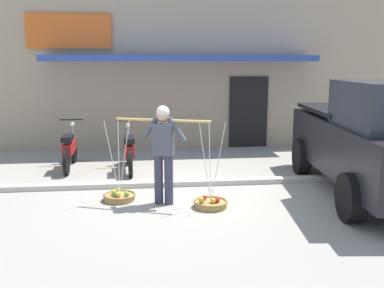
% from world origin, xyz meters
% --- Properties ---
extents(ground_plane, '(90.00, 90.00, 0.00)m').
position_xyz_m(ground_plane, '(0.00, 0.00, 0.00)').
color(ground_plane, '#9E998C').
extents(sidewalk_curb, '(20.00, 0.24, 0.10)m').
position_xyz_m(sidewalk_curb, '(0.00, 0.70, 0.05)').
color(sidewalk_curb, '#BAB4A5').
rests_on(sidewalk_curb, ground).
extents(fruit_vendor, '(1.56, 0.59, 1.70)m').
position_xyz_m(fruit_vendor, '(-0.39, -0.39, 0.98)').
color(fruit_vendor, '#38384C').
rests_on(fruit_vendor, ground).
extents(fruit_basket_left_side, '(0.58, 0.58, 1.45)m').
position_xyz_m(fruit_basket_left_side, '(0.38, -0.66, 0.08)').
color(fruit_basket_left_side, '#B2894C').
rests_on(fruit_basket_left_side, ground).
extents(fruit_basket_right_side, '(0.58, 0.58, 1.45)m').
position_xyz_m(fruit_basket_right_side, '(-1.16, -0.11, 0.08)').
color(fruit_basket_right_side, '#B2894C').
rests_on(fruit_basket_right_side, ground).
extents(motorcycle_nearest_shop, '(0.54, 1.82, 1.09)m').
position_xyz_m(motorcycle_nearest_shop, '(-2.40, 2.36, 0.45)').
color(motorcycle_nearest_shop, black).
rests_on(motorcycle_nearest_shop, ground).
extents(motorcycle_second_in_row, '(0.54, 1.82, 1.09)m').
position_xyz_m(motorcycle_second_in_row, '(-1.05, 2.04, 0.45)').
color(motorcycle_second_in_row, black).
rests_on(motorcycle_second_in_row, ground).
extents(parked_truck, '(2.52, 4.87, 2.10)m').
position_xyz_m(parked_truck, '(3.48, -0.33, 1.03)').
color(parked_truck, black).
rests_on(parked_truck, ground).
extents(storefront_building, '(13.00, 6.00, 4.20)m').
position_xyz_m(storefront_building, '(0.30, 7.00, 2.10)').
color(storefront_building, tan).
rests_on(storefront_building, ground).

